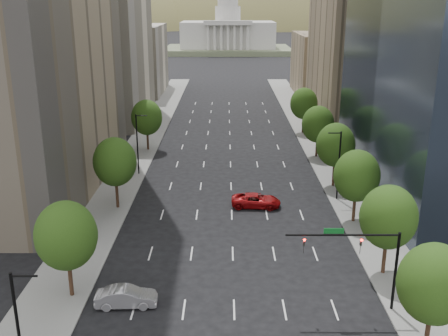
{
  "coord_description": "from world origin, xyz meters",
  "views": [
    {
      "loc": [
        -0.67,
        -7.44,
        24.46
      ],
      "look_at": [
        -0.9,
        43.4,
        8.0
      ],
      "focal_mm": 41.81,
      "sensor_mm": 36.0,
      "label": 1
    }
  ],
  "objects_px": {
    "capitol": "(228,34)",
    "car_red_far": "(256,200)",
    "car_silver": "(126,297)",
    "traffic_signal": "(366,254)"
  },
  "relations": [
    {
      "from": "traffic_signal",
      "to": "capitol",
      "type": "height_order",
      "value": "capitol"
    },
    {
      "from": "capitol",
      "to": "car_silver",
      "type": "distance_m",
      "value": 219.5
    },
    {
      "from": "car_silver",
      "to": "car_red_far",
      "type": "relative_size",
      "value": 0.85
    },
    {
      "from": "traffic_signal",
      "to": "car_silver",
      "type": "bearing_deg",
      "value": 178.44
    },
    {
      "from": "capitol",
      "to": "car_red_far",
      "type": "distance_m",
      "value": 197.36
    },
    {
      "from": "car_red_far",
      "to": "capitol",
      "type": "bearing_deg",
      "value": 4.87
    },
    {
      "from": "traffic_signal",
      "to": "capitol",
      "type": "bearing_deg",
      "value": 92.74
    },
    {
      "from": "capitol",
      "to": "car_red_far",
      "type": "bearing_deg",
      "value": -89.12
    },
    {
      "from": "car_silver",
      "to": "car_red_far",
      "type": "bearing_deg",
      "value": -31.97
    },
    {
      "from": "capitol",
      "to": "car_red_far",
      "type": "xyz_separation_m",
      "value": [
        3.02,
        -197.18,
        -7.74
      ]
    }
  ]
}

